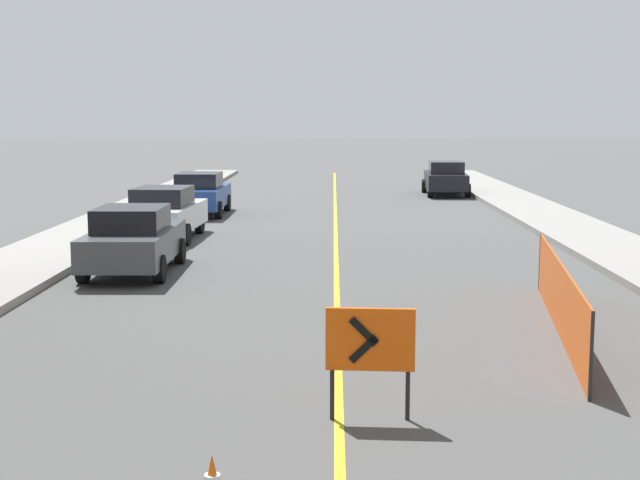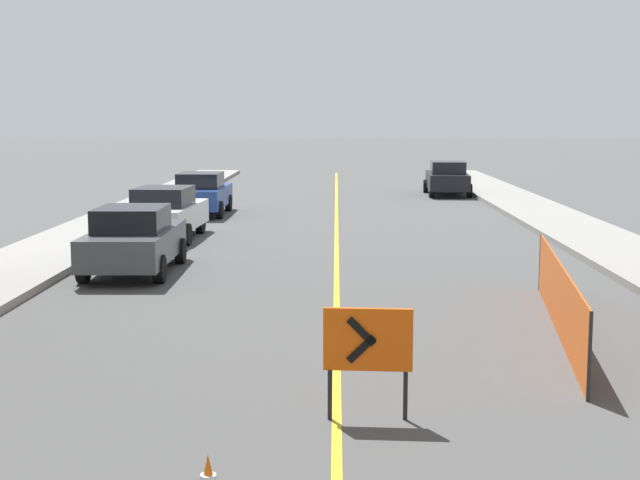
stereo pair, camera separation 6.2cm
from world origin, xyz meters
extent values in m
cube|color=gold|center=(0.00, 32.89, 0.00)|extent=(0.12, 65.77, 0.01)
cube|color=gray|center=(-7.63, 32.89, 0.09)|extent=(2.72, 65.77, 0.18)
cube|color=gray|center=(7.63, 32.89, 0.09)|extent=(2.72, 65.77, 0.18)
cylinder|color=white|center=(-1.17, 15.72, 0.42)|extent=(0.15, 0.15, 0.10)
cube|color=#EF560C|center=(0.38, 18.57, 1.01)|extent=(1.09, 0.13, 0.77)
cube|color=black|center=(0.30, 18.53, 1.12)|extent=(0.37, 0.04, 0.36)
cube|color=black|center=(0.30, 18.53, 0.90)|extent=(0.37, 0.04, 0.36)
cylinder|color=black|center=(-0.09, 18.57, 0.31)|extent=(0.06, 0.06, 0.62)
cylinder|color=black|center=(0.84, 18.57, 0.31)|extent=(0.06, 0.06, 0.62)
cube|color=#EF560C|center=(3.82, 23.08, 0.60)|extent=(1.10, 7.54, 1.21)
cylinder|color=#262626|center=(3.28, 19.31, 0.60)|extent=(0.05, 0.05, 1.21)
cylinder|color=#262626|center=(4.35, 26.84, 0.60)|extent=(0.05, 0.05, 1.21)
cube|color=#474C51|center=(-4.80, 28.81, 0.68)|extent=(1.86, 4.33, 0.72)
cube|color=black|center=(-4.80, 28.59, 1.31)|extent=(1.56, 1.96, 0.55)
cylinder|color=black|center=(-5.65, 30.14, 0.32)|extent=(0.23, 0.64, 0.64)
cylinder|color=black|center=(-3.94, 30.14, 0.32)|extent=(0.23, 0.64, 0.64)
cylinder|color=black|center=(-5.65, 27.47, 0.32)|extent=(0.23, 0.64, 0.64)
cylinder|color=black|center=(-3.94, 27.47, 0.32)|extent=(0.23, 0.64, 0.64)
cube|color=silver|center=(-5.16, 34.55, 0.68)|extent=(2.03, 4.39, 0.72)
cube|color=black|center=(-5.16, 34.34, 1.31)|extent=(1.63, 2.01, 0.55)
cylinder|color=black|center=(-6.02, 35.89, 0.32)|extent=(0.25, 0.65, 0.64)
cylinder|color=black|center=(-4.31, 35.89, 0.32)|extent=(0.25, 0.65, 0.64)
cylinder|color=black|center=(-6.02, 33.22, 0.32)|extent=(0.25, 0.65, 0.64)
cylinder|color=black|center=(-4.31, 33.22, 0.32)|extent=(0.25, 0.65, 0.64)
cube|color=navy|center=(-5.07, 41.24, 0.68)|extent=(1.84, 4.32, 0.72)
cube|color=black|center=(-5.07, 41.03, 1.31)|extent=(1.55, 1.95, 0.55)
cylinder|color=black|center=(-5.93, 42.58, 0.32)|extent=(0.23, 0.64, 0.64)
cylinder|color=black|center=(-4.22, 42.58, 0.32)|extent=(0.23, 0.64, 0.64)
cylinder|color=black|center=(-5.93, 39.91, 0.32)|extent=(0.23, 0.64, 0.64)
cylinder|color=black|center=(-4.22, 39.91, 0.32)|extent=(0.23, 0.64, 0.64)
cube|color=black|center=(5.17, 49.69, 0.68)|extent=(2.02, 4.39, 0.72)
cube|color=black|center=(5.17, 49.47, 1.31)|extent=(1.63, 2.01, 0.55)
cylinder|color=black|center=(4.31, 51.02, 0.32)|extent=(0.25, 0.65, 0.64)
cylinder|color=black|center=(6.02, 51.02, 0.32)|extent=(0.25, 0.65, 0.64)
cylinder|color=black|center=(4.31, 48.35, 0.32)|extent=(0.25, 0.65, 0.64)
cylinder|color=black|center=(6.02, 48.35, 0.32)|extent=(0.25, 0.65, 0.64)
camera|label=1|loc=(-0.08, 8.03, 3.71)|focal=50.00mm
camera|label=2|loc=(-0.01, 8.03, 3.71)|focal=50.00mm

